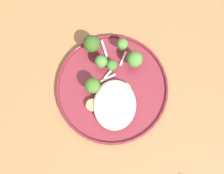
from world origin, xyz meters
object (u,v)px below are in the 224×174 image
broccoli_floret_rear_charred (92,44)px  dinner_plate (112,88)px  broccoli_floret_small_sprig (101,62)px  broccoli_floret_right_tilted (122,44)px  seared_scallop_center_golden (92,105)px  seared_scallop_tilted_round (120,104)px  seared_scallop_large_seared (125,90)px  broccoli_floret_tall_stalk (92,86)px  broccoli_floret_left_leaning (135,59)px  seared_scallop_half_hidden (122,113)px  seared_scallop_rear_pale (103,110)px  broccoli_floret_center_pile (112,65)px  seared_scallop_tiny_bay (111,89)px  seared_scallop_left_edge (119,121)px

broccoli_floret_rear_charred → dinner_plate: bearing=-152.4°
dinner_plate → broccoli_floret_rear_charred: (0.10, 0.05, 0.04)m
broccoli_floret_small_sprig → broccoli_floret_right_tilted: size_ratio=0.96×
seared_scallop_center_golden → broccoli_floret_rear_charred: size_ratio=0.50×
seared_scallop_tilted_round → seared_scallop_large_seared: 0.04m
dinner_plate → broccoli_floret_tall_stalk: 0.06m
seared_scallop_large_seared → broccoli_floret_left_leaning: 0.08m
seared_scallop_large_seared → seared_scallop_half_hidden: size_ratio=1.18×
seared_scallop_large_seared → seared_scallop_rear_pale: (-0.05, 0.05, -0.00)m
broccoli_floret_rear_charred → broccoli_floret_center_pile: bearing=-134.3°
seared_scallop_tiny_bay → broccoli_floret_right_tilted: (0.11, -0.03, 0.02)m
broccoli_floret_center_pile → broccoli_floret_left_leaning: bearing=-77.3°
seared_scallop_left_edge → broccoli_floret_center_pile: size_ratio=0.60×
seared_scallop_tiny_bay → broccoli_floret_small_sprig: bearing=22.1°
seared_scallop_half_hidden → broccoli_floret_left_leaning: broccoli_floret_left_leaning is taller
seared_scallop_left_edge → broccoli_floret_rear_charred: bearing=21.2°
seared_scallop_left_edge → seared_scallop_large_seared: bearing=-9.3°
broccoli_floret_small_sprig → seared_scallop_large_seared: bearing=-137.6°
seared_scallop_left_edge → seared_scallop_tiny_bay: bearing=15.0°
seared_scallop_rear_pale → broccoli_floret_right_tilted: size_ratio=0.60×
broccoli_floret_center_pile → seared_scallop_large_seared: bearing=-150.0°
broccoli_floret_right_tilted → seared_scallop_large_seared: bearing=-175.7°
broccoli_floret_tall_stalk → broccoli_floret_rear_charred: bearing=3.3°
broccoli_floret_small_sprig → broccoli_floret_rear_charred: (0.04, 0.03, 0.01)m
seared_scallop_center_golden → broccoli_floret_rear_charred: 0.15m
seared_scallop_large_seared → broccoli_floret_rear_charred: (0.11, 0.09, 0.03)m
seared_scallop_center_golden → broccoli_floret_left_leaning: size_ratio=0.52×
seared_scallop_large_seared → broccoli_floret_rear_charred: size_ratio=0.50×
seared_scallop_half_hidden → broccoli_floret_tall_stalk: (0.06, 0.07, 0.03)m
seared_scallop_center_golden → broccoli_floret_tall_stalk: bearing=-1.1°
broccoli_floret_tall_stalk → broccoli_floret_rear_charred: (0.11, 0.01, 0.00)m
seared_scallop_rear_pale → broccoli_floret_rear_charred: broccoli_floret_rear_charred is taller
broccoli_floret_small_sprig → broccoli_floret_left_leaning: size_ratio=0.82×
seared_scallop_center_golden → seared_scallop_tilted_round: bearing=-86.7°
broccoli_floret_right_tilted → seared_scallop_tiny_bay: bearing=167.0°
seared_scallop_tiny_bay → seared_scallop_center_golden: size_ratio=0.90×
seared_scallop_large_seared → broccoli_floret_right_tilted: 0.12m
dinner_plate → broccoli_floret_left_leaning: broccoli_floret_left_leaning is taller
dinner_plate → seared_scallop_left_edge: bearing=-167.4°
dinner_plate → broccoli_floret_rear_charred: 0.12m
seared_scallop_rear_pale → seared_scallop_half_hidden: bearing=-95.7°
seared_scallop_rear_pale → broccoli_floret_center_pile: broccoli_floret_center_pile is taller
seared_scallop_tiny_bay → seared_scallop_left_edge: (-0.08, -0.02, 0.00)m
seared_scallop_center_golden → seared_scallop_tiny_bay: bearing=-47.7°
seared_scallop_left_edge → seared_scallop_half_hidden: bearing=-17.1°
dinner_plate → seared_scallop_tilted_round: (-0.04, -0.02, 0.01)m
seared_scallop_center_golden → broccoli_floret_center_pile: 0.11m
seared_scallop_half_hidden → broccoli_floret_center_pile: (0.12, 0.03, 0.01)m
broccoli_floret_right_tilted → broccoli_floret_center_pile: size_ratio=1.25×
seared_scallop_tiny_bay → seared_scallop_center_golden: bearing=132.3°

